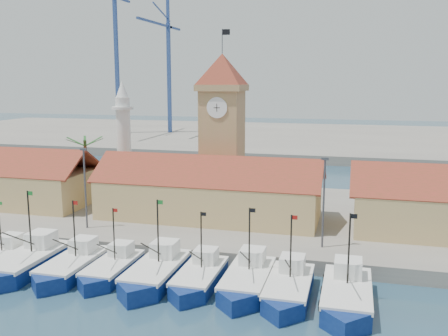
# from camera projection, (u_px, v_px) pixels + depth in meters

# --- Properties ---
(ground) EXTENTS (400.00, 400.00, 0.00)m
(ground) POSITION_uv_depth(u_px,v_px,m) (143.00, 296.00, 41.87)
(ground) COLOR #1D3A4E
(ground) RESTS_ON ground
(quay) EXTENTS (140.00, 32.00, 1.50)m
(quay) POSITION_uv_depth(u_px,v_px,m) (218.00, 214.00, 64.59)
(quay) COLOR gray
(quay) RESTS_ON ground
(terminal) EXTENTS (240.00, 80.00, 2.00)m
(terminal) POSITION_uv_depth(u_px,v_px,m) (296.00, 138.00, 146.45)
(terminal) COLOR gray
(terminal) RESTS_ON ground
(boat_1) EXTENTS (3.91, 10.70, 8.10)m
(boat_1) POSITION_uv_depth(u_px,v_px,m) (26.00, 264.00, 46.85)
(boat_1) COLOR navy
(boat_1) RESTS_ON ground
(boat_2) EXTENTS (3.53, 9.67, 7.32)m
(boat_2) POSITION_uv_depth(u_px,v_px,m) (71.00, 268.00, 46.12)
(boat_2) COLOR navy
(boat_2) RESTS_ON ground
(boat_3) EXTENTS (3.23, 8.86, 6.70)m
(boat_3) POSITION_uv_depth(u_px,v_px,m) (111.00, 270.00, 45.68)
(boat_3) COLOR navy
(boat_3) RESTS_ON ground
(boat_4) EXTENTS (3.79, 10.37, 7.85)m
(boat_4) POSITION_uv_depth(u_px,v_px,m) (155.00, 274.00, 44.38)
(boat_4) COLOR navy
(boat_4) RESTS_ON ground
(boat_5) EXTENTS (3.35, 9.16, 6.93)m
(boat_5) POSITION_uv_depth(u_px,v_px,m) (199.00, 279.00, 43.60)
(boat_5) COLOR navy
(boat_5) RESTS_ON ground
(boat_6) EXTENTS (3.63, 9.95, 7.53)m
(boat_6) POSITION_uv_depth(u_px,v_px,m) (247.00, 282.00, 42.76)
(boat_6) COLOR navy
(boat_6) RESTS_ON ground
(boat_7) EXTENTS (3.54, 9.69, 7.33)m
(boat_7) POSITION_uv_depth(u_px,v_px,m) (288.00, 290.00, 41.19)
(boat_7) COLOR navy
(boat_7) RESTS_ON ground
(boat_8) EXTENTS (3.83, 10.49, 7.93)m
(boat_8) POSITION_uv_depth(u_px,v_px,m) (347.00, 298.00, 39.53)
(boat_8) COLOR navy
(boat_8) RESTS_ON ground
(hall_center) EXTENTS (27.04, 10.13, 7.61)m
(hall_center) POSITION_uv_depth(u_px,v_px,m) (209.00, 197.00, 60.22)
(hall_center) COLOR tan
(hall_center) RESTS_ON quay
(clock_tower) EXTENTS (5.80, 5.80, 22.70)m
(clock_tower) POSITION_uv_depth(u_px,v_px,m) (222.00, 126.00, 64.54)
(clock_tower) COLOR tan
(clock_tower) RESTS_ON quay
(minaret) EXTENTS (3.00, 3.00, 16.30)m
(minaret) POSITION_uv_depth(u_px,v_px,m) (124.00, 138.00, 70.60)
(minaret) COLOR silver
(minaret) RESTS_ON quay
(palm_tree) EXTENTS (5.60, 5.03, 8.39)m
(palm_tree) POSITION_uv_depth(u_px,v_px,m) (86.00, 163.00, 70.56)
(palm_tree) COLOR brown
(palm_tree) RESTS_ON quay
(lamp_posts) EXTENTS (80.70, 0.25, 9.03)m
(lamp_posts) POSITION_uv_depth(u_px,v_px,m) (192.00, 191.00, 52.04)
(lamp_posts) COLOR #3F3F44
(lamp_posts) RESTS_ON quay
(crane_blue_far) EXTENTS (1.00, 36.44, 47.78)m
(crane_blue_far) POSITION_uv_depth(u_px,v_px,m) (113.00, 42.00, 145.53)
(crane_blue_far) COLOR navy
(crane_blue_far) RESTS_ON terminal
(crane_blue_near) EXTENTS (1.00, 31.97, 39.63)m
(crane_blue_near) POSITION_uv_depth(u_px,v_px,m) (167.00, 59.00, 148.93)
(crane_blue_near) COLOR navy
(crane_blue_near) RESTS_ON terminal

